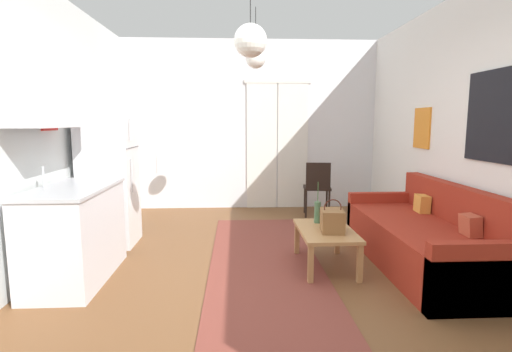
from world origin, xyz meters
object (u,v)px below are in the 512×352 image
refrigerator (109,172)px  pendant_lamp_near (250,41)px  bamboo_vase (318,212)px  handbag (332,220)px  coffee_table (326,234)px  pendant_lamp_far (256,59)px  accent_chair (317,186)px  couch (428,240)px

refrigerator → pendant_lamp_near: size_ratio=2.08×
bamboo_vase → handbag: bearing=-77.6°
coffee_table → pendant_lamp_far: pendant_lamp_far is taller
accent_chair → couch: bearing=115.0°
bamboo_vase → refrigerator: bearing=165.1°
bamboo_vase → accent_chair: accent_chair is taller
couch → pendant_lamp_near: 2.70m
coffee_table → refrigerator: size_ratio=0.50×
bamboo_vase → handbag: size_ratio=1.36×
handbag → pendant_lamp_far: (-0.71, 1.16, 1.75)m
handbag → refrigerator: 2.72m
couch → pendant_lamp_far: 2.86m
couch → bamboo_vase: size_ratio=4.83×
coffee_table → bamboo_vase: 0.31m
bamboo_vase → pendant_lamp_near: 1.99m
handbag → pendant_lamp_near: size_ratio=0.38×
handbag → refrigerator: refrigerator is taller
refrigerator → pendant_lamp_near: (1.66, -1.51, 1.24)m
couch → handbag: (-1.03, -0.07, 0.24)m
bamboo_vase → pendant_lamp_far: pendant_lamp_far is taller
handbag → bamboo_vase: bearing=102.4°
couch → bamboo_vase: (-1.11, 0.28, 0.24)m
bamboo_vase → refrigerator: (-2.42, 0.64, 0.38)m
couch → refrigerator: bearing=165.3°
pendant_lamp_near → pendant_lamp_far: 1.69m
handbag → refrigerator: size_ratio=0.19×
bamboo_vase → accent_chair: bearing=78.2°
bamboo_vase → pendant_lamp_far: size_ratio=0.62×
pendant_lamp_far → accent_chair: bearing=46.7°
pendant_lamp_near → couch: bearing=17.4°
pendant_lamp_far → refrigerator: bearing=-174.6°
accent_chair → refrigerator: bearing=30.9°
couch → bamboo_vase: 1.17m
coffee_table → handbag: handbag is taller
refrigerator → pendant_lamp_near: pendant_lamp_near is taller
bamboo_vase → refrigerator: refrigerator is taller
accent_chair → coffee_table: bearing=87.4°
coffee_table → handbag: bearing=-65.0°
handbag → pendant_lamp_far: bearing=121.3°
bamboo_vase → handbag: bamboo_vase is taller
handbag → pendant_lamp_near: 1.90m
pendant_lamp_near → pendant_lamp_far: bearing=85.6°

